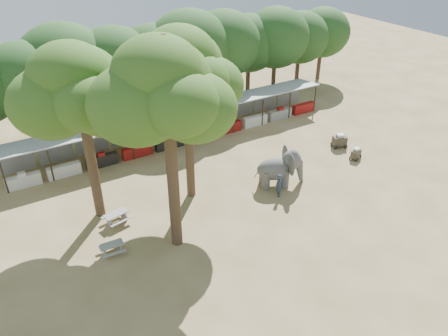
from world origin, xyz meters
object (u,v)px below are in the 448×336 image
yard_tree_center (163,93)px  picnic_table_far (116,217)px  yard_tree_left (76,92)px  handler (279,185)px  picnic_table_near (112,247)px  cart_front (356,153)px  yard_tree_back (182,73)px  elephant (280,168)px  cart_back (340,141)px

yard_tree_center → picnic_table_far: size_ratio=7.01×
yard_tree_left → handler: size_ratio=6.62×
yard_tree_center → picnic_table_near: size_ratio=8.75×
yard_tree_left → cart_front: bearing=-9.9°
yard_tree_left → yard_tree_back: bearing=-9.5°
elephant → cart_back: (7.62, 1.98, -0.76)m
picnic_table_far → cart_front: (18.65, -1.78, -0.01)m
handler → cart_front: size_ratio=1.47×
handler → picnic_table_far: size_ratio=0.97×
cart_back → yard_tree_center: bearing=-148.3°
yard_tree_left → yard_tree_center: bearing=-59.0°
yard_tree_left → cart_back: yard_tree_left is taller
picnic_table_near → cart_back: bearing=10.5°
yard_tree_left → elephant: size_ratio=3.07×
yard_tree_left → picnic_table_far: (0.74, -1.60, -7.72)m
handler → yard_tree_back: bearing=92.5°
yard_tree_center → cart_back: size_ratio=8.74×
yard_tree_left → picnic_table_near: bearing=-95.9°
yard_tree_center → elephant: size_ratio=3.35×
yard_tree_left → cart_back: 21.15m
yard_tree_left → picnic_table_near: (-0.43, -4.17, -7.77)m
yard_tree_center → elephant: yard_tree_center is taller
yard_tree_back → handler: 9.88m
yard_tree_center → yard_tree_back: size_ratio=1.06×
yard_tree_center → cart_back: bearing=12.6°
yard_tree_back → picnic_table_far: 9.64m
yard_tree_left → yard_tree_center: yard_tree_center is taller
yard_tree_center → yard_tree_left: bearing=121.0°
cart_front → picnic_table_far: bearing=153.1°
picnic_table_far → yard_tree_left: bearing=102.6°
yard_tree_left → yard_tree_center: 5.92m
yard_tree_center → picnic_table_far: bearing=123.6°
yard_tree_back → cart_front: yard_tree_back is taller
elephant → handler: (-0.89, -1.13, -0.50)m
picnic_table_far → cart_front: 18.74m
yard_tree_left → elephant: bearing=-15.0°
cart_front → cart_back: size_ratio=0.82×
yard_tree_back → yard_tree_left: bearing=170.5°
yard_tree_left → cart_back: (19.68, -1.26, -7.63)m
handler → picnic_table_near: (-11.60, 0.20, -0.40)m
yard_tree_left → picnic_table_near: size_ratio=8.01×
elephant → picnic_table_far: (-11.33, 1.64, -0.85)m
elephant → picnic_table_far: size_ratio=2.09×
yard_tree_left → cart_front: size_ratio=9.72×
yard_tree_center → picnic_table_near: (-3.43, 0.83, -8.77)m
picnic_table_near → cart_back: size_ratio=1.00×
yard_tree_back → cart_back: size_ratio=8.24×
picnic_table_near → picnic_table_far: (1.17, 2.57, 0.05)m
picnic_table_near → picnic_table_far: 2.83m
cart_back → handler: bearing=-140.8°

